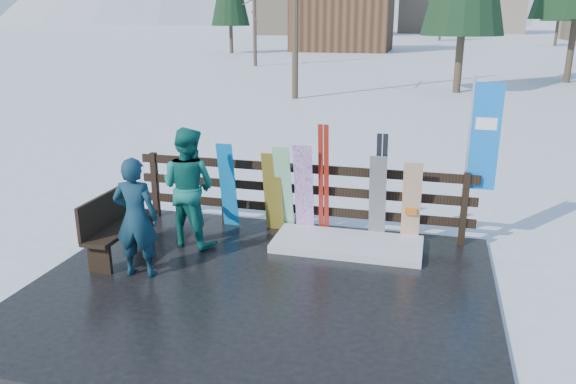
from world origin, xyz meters
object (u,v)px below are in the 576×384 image
(person_front, at_px, (136,218))
(snowboard_1, at_px, (284,189))
(snowboard_5, at_px, (411,203))
(rental_flag, at_px, (481,143))
(bench, at_px, (116,223))
(person_back, at_px, (188,187))
(snowboard_3, at_px, (304,190))
(snowboard_4, at_px, (377,199))
(snowboard_2, at_px, (273,192))
(snowboard_0, at_px, (228,186))

(person_front, bearing_deg, snowboard_1, -133.90)
(snowboard_5, relative_size, rental_flag, 0.53)
(bench, distance_m, person_back, 1.17)
(snowboard_3, bearing_deg, snowboard_4, 0.00)
(person_front, distance_m, person_back, 1.23)
(snowboard_4, bearing_deg, rental_flag, 10.58)
(snowboard_2, xyz_separation_m, snowboard_3, (0.51, 0.00, 0.08))
(bench, bearing_deg, person_front, -38.97)
(bench, height_order, snowboard_0, snowboard_0)
(snowboard_0, height_order, rental_flag, rental_flag)
(snowboard_0, bearing_deg, snowboard_3, 0.00)
(snowboard_0, xyz_separation_m, snowboard_2, (0.78, 0.00, -0.05))
(person_front, bearing_deg, person_back, -107.61)
(snowboard_2, height_order, snowboard_3, snowboard_3)
(snowboard_3, xyz_separation_m, person_front, (-1.83, -2.02, 0.07))
(person_front, height_order, person_back, person_back)
(snowboard_3, xyz_separation_m, snowboard_5, (1.69, 0.00, -0.08))
(snowboard_0, relative_size, snowboard_3, 0.96)
(snowboard_1, xyz_separation_m, person_back, (-1.28, -0.81, 0.17))
(bench, relative_size, snowboard_4, 1.04)
(snowboard_3, height_order, person_front, person_front)
(snowboard_2, height_order, snowboard_4, snowboard_4)
(snowboard_2, distance_m, snowboard_3, 0.52)
(snowboard_4, relative_size, snowboard_5, 1.05)
(snowboard_5, bearing_deg, snowboard_1, 180.00)
(rental_flag, bearing_deg, snowboard_2, -175.06)
(bench, relative_size, rental_flag, 0.58)
(snowboard_3, bearing_deg, rental_flag, 5.89)
(snowboard_4, distance_m, person_back, 2.91)
(snowboard_4, distance_m, rental_flag, 1.72)
(snowboard_4, xyz_separation_m, snowboard_5, (0.52, -0.00, -0.03))
(bench, bearing_deg, rental_flag, 19.31)
(snowboard_5, bearing_deg, person_back, -166.13)
(snowboard_3, bearing_deg, bench, -148.49)
(rental_flag, bearing_deg, person_back, -165.62)
(snowboard_0, bearing_deg, person_front, -105.12)
(snowboard_0, xyz_separation_m, rental_flag, (3.90, 0.27, 0.87))
(snowboard_1, relative_size, snowboard_2, 1.12)
(snowboard_5, distance_m, person_back, 3.40)
(snowboard_4, height_order, snowboard_5, snowboard_4)
(snowboard_4, bearing_deg, snowboard_5, -0.00)
(snowboard_0, relative_size, snowboard_2, 1.07)
(snowboard_0, xyz_separation_m, snowboard_1, (0.96, 0.00, 0.01))
(snowboard_2, bearing_deg, person_back, -143.54)
(bench, height_order, snowboard_1, snowboard_1)
(bench, relative_size, person_back, 0.81)
(bench, distance_m, rental_flag, 5.49)
(snowboard_1, distance_m, rental_flag, 3.08)
(bench, relative_size, snowboard_1, 0.97)
(snowboard_3, xyz_separation_m, rental_flag, (2.62, 0.27, 0.85))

